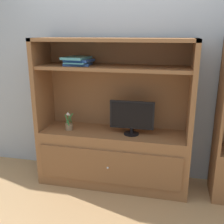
{
  "coord_description": "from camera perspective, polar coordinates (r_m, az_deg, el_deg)",
  "views": [
    {
      "loc": [
        0.62,
        -2.4,
        1.75
      ],
      "look_at": [
        0.0,
        0.35,
        0.9
      ],
      "focal_mm": 42.67,
      "sensor_mm": 36.0,
      "label": 1
    }
  ],
  "objects": [
    {
      "name": "ground_plane",
      "position": [
        3.04,
        -1.53,
        -18.49
      ],
      "size": [
        8.0,
        8.0,
        0.0
      ],
      "primitive_type": "plane",
      "color": "tan"
    },
    {
      "name": "painted_rear_wall",
      "position": [
        3.23,
        1.58,
        10.51
      ],
      "size": [
        6.0,
        0.1,
        2.8
      ],
      "primitive_type": "cube",
      "color": "#9EA8B2",
      "rests_on": "ground_plane"
    },
    {
      "name": "media_console",
      "position": [
        3.12,
        0.23,
        -6.3
      ],
      "size": [
        1.73,
        0.52,
        1.69
      ],
      "color": "brown",
      "rests_on": "ground_plane"
    },
    {
      "name": "tv_monitor",
      "position": [
        2.93,
        4.26,
        -0.98
      ],
      "size": [
        0.49,
        0.17,
        0.38
      ],
      "color": "black",
      "rests_on": "media_console"
    },
    {
      "name": "potted_plant",
      "position": [
        3.15,
        -9.2,
        -2.82
      ],
      "size": [
        0.1,
        0.11,
        0.22
      ],
      "color": "#8C7251",
      "rests_on": "media_console"
    },
    {
      "name": "magazine_stack",
      "position": [
        2.99,
        -7.28,
        10.8
      ],
      "size": [
        0.32,
        0.34,
        0.09
      ],
      "color": "#2D519E",
      "rests_on": "media_console"
    }
  ]
}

